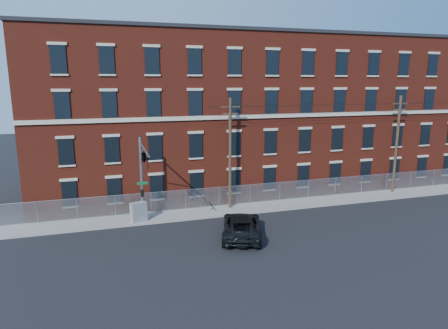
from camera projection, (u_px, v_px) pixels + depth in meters
ground at (227, 233)px, 30.47m from camera, size 140.00×140.00×0.00m
sidewalk at (329, 200)px, 38.54m from camera, size 65.00×3.00×0.12m
mill_building at (291, 111)px, 45.22m from camera, size 55.30×14.32×16.30m
chain_link_fence at (322, 187)px, 39.55m from camera, size 59.06×0.06×1.85m
traffic_signal_mast at (143, 164)px, 29.69m from camera, size 0.90×6.75×7.00m
utility_pole_near at (230, 152)px, 35.17m from camera, size 1.80×0.28×10.00m
utility_pole_mid at (397, 143)px, 40.28m from camera, size 1.80×0.28×10.00m
overhead_wires at (400, 106)px, 39.49m from camera, size 40.00×0.62×0.62m
pickup_truck at (242, 226)px, 29.57m from camera, size 4.63×6.65×1.69m
utility_cabinet at (139, 212)px, 32.45m from camera, size 1.44×1.06×1.62m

